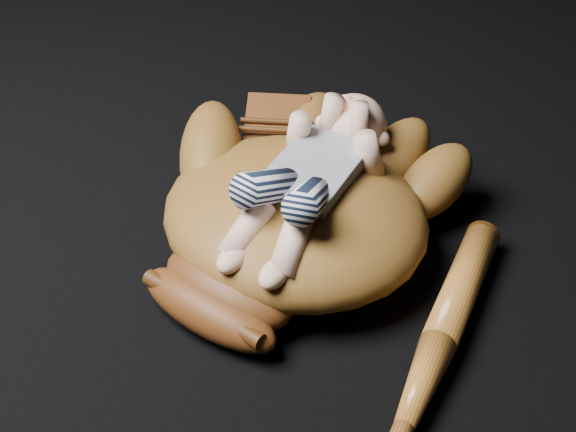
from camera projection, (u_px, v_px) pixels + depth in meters
The scene contains 3 objects.
baseball_glove at pixel (295, 205), 1.11m from camera, with size 0.47×0.54×0.17m, color brown, non-canonical shape.
newborn_baby at pixel (306, 178), 1.07m from camera, with size 0.17×0.37×0.15m, color #E7B095, non-canonical shape.
baseball_bat at pixel (432, 360), 0.97m from camera, with size 0.05×0.51×0.05m, color #A25D1F, non-canonical shape.
Camera 1 is at (0.36, -0.72, 0.78)m, focal length 50.00 mm.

